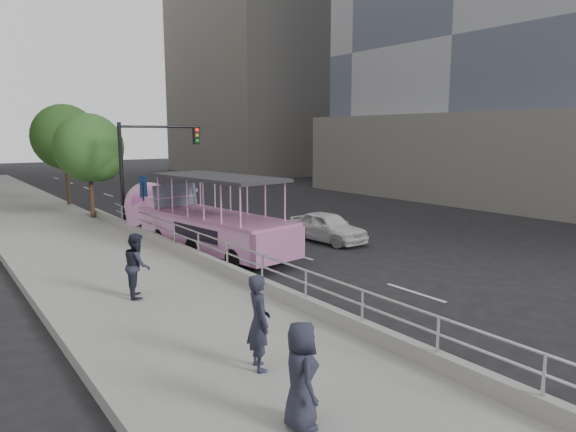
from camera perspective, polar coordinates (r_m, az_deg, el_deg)
name	(u,v)px	position (r m, az deg, el deg)	size (l,w,h in m)	color
ground	(345,283)	(16.52, 6.34, -7.37)	(160.00, 160.00, 0.00)	black
sidewalk	(75,246)	(22.71, -22.57, -3.06)	(5.50, 80.00, 0.30)	#979791
kerb_wall	(228,270)	(16.20, -6.74, -5.95)	(0.24, 30.00, 0.36)	#989893
guardrail	(227,249)	(16.04, -6.78, -3.66)	(0.07, 22.00, 0.71)	silver
duck_boat	(200,222)	(20.96, -9.75, -0.67)	(3.45, 9.53, 3.10)	black
car	(327,227)	(22.40, 4.40, -1.21)	(1.55, 3.85, 1.31)	silver
pedestrian_near	(259,322)	(9.77, -3.26, -11.68)	(0.67, 0.44, 1.83)	#242635
pedestrian_mid	(137,265)	(14.47, -16.41, -5.27)	(0.85, 0.66, 1.75)	#242635
pedestrian_far	(301,375)	(8.01, 1.45, -17.25)	(0.81, 0.53, 1.65)	#242635
parking_sign	(144,201)	(22.79, -15.71, 1.56)	(0.11, 0.65, 2.89)	black
traffic_signal	(145,158)	(25.83, -15.56, 6.21)	(4.20, 0.32, 5.20)	black
street_tree_near	(91,150)	(28.60, -21.02, 6.84)	(3.52, 3.52, 5.72)	#3A251A
street_tree_far	(67,139)	(34.47, -23.36, 7.81)	(3.97, 3.97, 6.45)	#3A251A
tower_podium	(540,154)	(46.13, 26.24, 6.16)	(26.00, 26.00, 6.00)	slate
midrise_stone_a	(274,39)	(66.00, -1.56, 19.06)	(20.00, 20.00, 32.00)	slate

